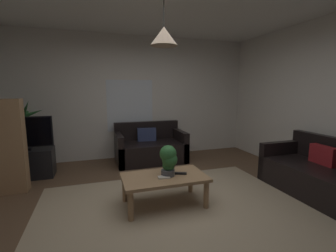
{
  "coord_description": "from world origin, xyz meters",
  "views": [
    {
      "loc": [
        -0.95,
        -2.64,
        1.53
      ],
      "look_at": [
        0.0,
        0.3,
        1.05
      ],
      "focal_mm": 25.1,
      "sensor_mm": 36.0,
      "label": 1
    }
  ],
  "objects_px": {
    "potted_plant_on_table": "(169,159)",
    "tv_stand": "(26,164)",
    "potted_palm_corner": "(22,138)",
    "book_on_table_0": "(164,177)",
    "couch_right_side": "(318,176)",
    "coffee_table": "(164,180)",
    "remote_on_table_0": "(181,173)",
    "couch_under_window": "(150,148)",
    "tv": "(23,133)",
    "pendant_lamp": "(164,36)"
  },
  "relations": [
    {
      "from": "potted_plant_on_table",
      "to": "tv_stand",
      "type": "relative_size",
      "value": 0.45
    },
    {
      "from": "potted_palm_corner",
      "to": "book_on_table_0",
      "type": "bearing_deg",
      "value": -46.7
    },
    {
      "from": "couch_right_side",
      "to": "coffee_table",
      "type": "relative_size",
      "value": 1.37
    },
    {
      "from": "book_on_table_0",
      "to": "tv_stand",
      "type": "relative_size",
      "value": 0.17
    },
    {
      "from": "remote_on_table_0",
      "to": "couch_under_window",
      "type": "bearing_deg",
      "value": -160.4
    },
    {
      "from": "potted_plant_on_table",
      "to": "tv_stand",
      "type": "distance_m",
      "value": 2.7
    },
    {
      "from": "coffee_table",
      "to": "couch_under_window",
      "type": "bearing_deg",
      "value": 81.75
    },
    {
      "from": "couch_right_side",
      "to": "tv",
      "type": "bearing_deg",
      "value": -115.45
    },
    {
      "from": "pendant_lamp",
      "to": "tv",
      "type": "bearing_deg",
      "value": 140.4
    },
    {
      "from": "potted_plant_on_table",
      "to": "potted_palm_corner",
      "type": "xyz_separation_m",
      "value": [
        -2.22,
        2.19,
        -0.01
      ]
    },
    {
      "from": "coffee_table",
      "to": "tv_stand",
      "type": "xyz_separation_m",
      "value": [
        -2.01,
        1.69,
        -0.09
      ]
    },
    {
      "from": "remote_on_table_0",
      "to": "couch_right_side",
      "type": "bearing_deg",
      "value": 101.21
    },
    {
      "from": "pendant_lamp",
      "to": "couch_under_window",
      "type": "bearing_deg",
      "value": 81.75
    },
    {
      "from": "couch_right_side",
      "to": "potted_plant_on_table",
      "type": "height_order",
      "value": "couch_right_side"
    },
    {
      "from": "remote_on_table_0",
      "to": "tv",
      "type": "relative_size",
      "value": 0.17
    },
    {
      "from": "potted_plant_on_table",
      "to": "pendant_lamp",
      "type": "bearing_deg",
      "value": -174.3
    },
    {
      "from": "book_on_table_0",
      "to": "remote_on_table_0",
      "type": "bearing_deg",
      "value": 13.81
    },
    {
      "from": "tv_stand",
      "to": "remote_on_table_0",
      "type": "bearing_deg",
      "value": -37.13
    },
    {
      "from": "tv_stand",
      "to": "pendant_lamp",
      "type": "bearing_deg",
      "value": -39.96
    },
    {
      "from": "couch_under_window",
      "to": "book_on_table_0",
      "type": "distance_m",
      "value": 2.06
    },
    {
      "from": "tv",
      "to": "book_on_table_0",
      "type": "bearing_deg",
      "value": -41.19
    },
    {
      "from": "remote_on_table_0",
      "to": "tv_stand",
      "type": "height_order",
      "value": "tv_stand"
    },
    {
      "from": "book_on_table_0",
      "to": "potted_palm_corner",
      "type": "distance_m",
      "value": 3.12
    },
    {
      "from": "remote_on_table_0",
      "to": "pendant_lamp",
      "type": "xyz_separation_m",
      "value": [
        -0.23,
        0.01,
        1.75
      ]
    },
    {
      "from": "couch_under_window",
      "to": "potted_plant_on_table",
      "type": "distance_m",
      "value": 2.0
    },
    {
      "from": "coffee_table",
      "to": "pendant_lamp",
      "type": "height_order",
      "value": "pendant_lamp"
    },
    {
      "from": "potted_plant_on_table",
      "to": "remote_on_table_0",
      "type": "bearing_deg",
      "value": -5.5
    },
    {
      "from": "book_on_table_0",
      "to": "remote_on_table_0",
      "type": "xyz_separation_m",
      "value": [
        0.26,
        0.06,
        0.0
      ]
    },
    {
      "from": "potted_palm_corner",
      "to": "pendant_lamp",
      "type": "height_order",
      "value": "pendant_lamp"
    },
    {
      "from": "couch_right_side",
      "to": "potted_palm_corner",
      "type": "distance_m",
      "value": 5.12
    },
    {
      "from": "couch_under_window",
      "to": "book_on_table_0",
      "type": "height_order",
      "value": "couch_under_window"
    },
    {
      "from": "coffee_table",
      "to": "remote_on_table_0",
      "type": "height_order",
      "value": "remote_on_table_0"
    },
    {
      "from": "book_on_table_0",
      "to": "pendant_lamp",
      "type": "distance_m",
      "value": 1.76
    },
    {
      "from": "tv",
      "to": "pendant_lamp",
      "type": "bearing_deg",
      "value": -39.6
    },
    {
      "from": "tv_stand",
      "to": "potted_palm_corner",
      "type": "bearing_deg",
      "value": 106.37
    },
    {
      "from": "potted_plant_on_table",
      "to": "tv",
      "type": "relative_size",
      "value": 0.43
    },
    {
      "from": "couch_under_window",
      "to": "couch_right_side",
      "type": "distance_m",
      "value": 3.05
    },
    {
      "from": "coffee_table",
      "to": "potted_palm_corner",
      "type": "relative_size",
      "value": 0.79
    },
    {
      "from": "couch_right_side",
      "to": "book_on_table_0",
      "type": "distance_m",
      "value": 2.31
    },
    {
      "from": "couch_right_side",
      "to": "coffee_table",
      "type": "height_order",
      "value": "couch_right_side"
    },
    {
      "from": "book_on_table_0",
      "to": "potted_plant_on_table",
      "type": "xyz_separation_m",
      "value": [
        0.09,
        0.08,
        0.21
      ]
    },
    {
      "from": "couch_under_window",
      "to": "coffee_table",
      "type": "relative_size",
      "value": 1.31
    },
    {
      "from": "potted_plant_on_table",
      "to": "tv",
      "type": "distance_m",
      "value": 2.66
    },
    {
      "from": "tv",
      "to": "tv_stand",
      "type": "bearing_deg",
      "value": 90.0
    },
    {
      "from": "remote_on_table_0",
      "to": "pendant_lamp",
      "type": "height_order",
      "value": "pendant_lamp"
    },
    {
      "from": "book_on_table_0",
      "to": "tv",
      "type": "bearing_deg",
      "value": 138.81
    },
    {
      "from": "potted_plant_on_table",
      "to": "tv",
      "type": "xyz_separation_m",
      "value": [
        -2.08,
        1.66,
        0.18
      ]
    },
    {
      "from": "remote_on_table_0",
      "to": "book_on_table_0",
      "type": "bearing_deg",
      "value": -54.95
    },
    {
      "from": "couch_right_side",
      "to": "book_on_table_0",
      "type": "relative_size",
      "value": 10.11
    },
    {
      "from": "potted_plant_on_table",
      "to": "pendant_lamp",
      "type": "distance_m",
      "value": 1.55
    }
  ]
}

